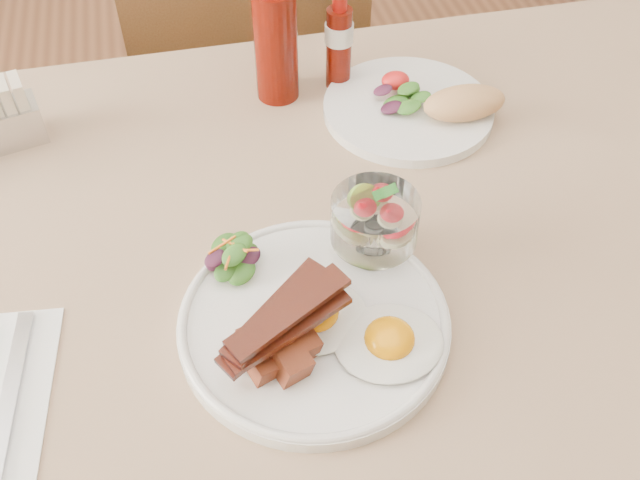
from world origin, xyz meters
TOP-DOWN VIEW (x-y plane):
  - table at (0.00, 0.00)m, footprint 1.33×0.88m
  - chair_far at (0.00, 0.66)m, footprint 0.42×0.42m
  - main_plate at (-0.03, -0.11)m, footprint 0.28×0.28m
  - fried_eggs at (-0.00, -0.14)m, footprint 0.17×0.14m
  - bacon_potato_pile at (-0.07, -0.15)m, footprint 0.14×0.11m
  - side_salad at (-0.10, -0.03)m, footprint 0.07×0.06m
  - fruit_cup at (0.05, -0.04)m, footprint 0.09×0.09m
  - second_plate at (0.19, 0.20)m, footprint 0.24×0.23m
  - ketchup_bottle at (0.00, 0.30)m, footprint 0.08×0.08m
  - hot_sauce_bottle at (0.09, 0.30)m, footprint 0.05×0.05m
  - sugar_caddy at (-0.36, 0.27)m, footprint 0.11×0.07m

SIDE VIEW (x-z plane):
  - chair_far at x=0.00m, z-range 0.06..0.99m
  - table at x=0.00m, z-range 0.29..1.04m
  - main_plate at x=-0.03m, z-range 0.75..0.77m
  - second_plate at x=0.19m, z-range 0.74..0.80m
  - fried_eggs at x=0.00m, z-range 0.76..0.79m
  - side_salad at x=-0.10m, z-range 0.77..0.80m
  - sugar_caddy at x=-0.36m, z-range 0.75..0.83m
  - bacon_potato_pile at x=-0.07m, z-range 0.77..0.83m
  - hot_sauce_bottle at x=0.09m, z-range 0.75..0.89m
  - fruit_cup at x=0.05m, z-range 0.77..0.87m
  - ketchup_bottle at x=0.00m, z-range 0.75..0.92m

